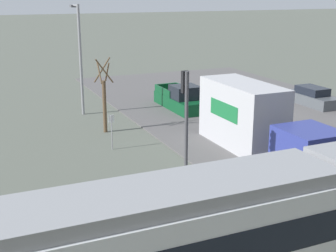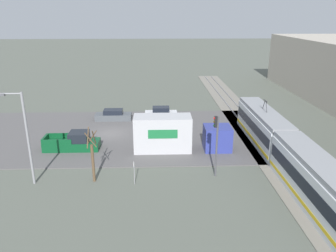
% 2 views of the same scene
% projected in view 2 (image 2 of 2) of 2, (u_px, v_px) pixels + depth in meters
% --- Properties ---
extents(ground_plane, '(320.00, 320.00, 0.00)m').
position_uv_depth(ground_plane, '(111.00, 134.00, 38.95)').
color(ground_plane, '#565B51').
extents(road_surface, '(18.35, 38.17, 0.08)m').
position_uv_depth(road_surface, '(111.00, 134.00, 38.94)').
color(road_surface, '#565454').
rests_on(road_surface, ground).
extents(rail_bed, '(75.39, 4.40, 0.22)m').
position_uv_depth(rail_bed, '(254.00, 132.00, 39.50)').
color(rail_bed, gray).
rests_on(rail_bed, ground).
extents(light_rail_tram, '(25.06, 2.65, 4.64)m').
position_uv_depth(light_rail_tram, '(284.00, 149.00, 30.10)').
color(light_rail_tram, silver).
rests_on(light_rail_tram, ground).
extents(box_truck, '(2.51, 9.99, 3.67)m').
position_uv_depth(box_truck, '(176.00, 134.00, 33.70)').
color(box_truck, navy).
rests_on(box_truck, ground).
extents(pickup_truck, '(2.08, 5.68, 1.88)m').
position_uv_depth(pickup_truck, '(73.00, 143.00, 34.20)').
color(pickup_truck, '#0C4723').
rests_on(pickup_truck, ground).
extents(sedan_car_0, '(1.80, 4.77, 1.41)m').
position_uv_depth(sedan_car_0, '(113.00, 115.00, 43.80)').
color(sedan_car_0, '#4C5156').
rests_on(sedan_car_0, ground).
extents(sedan_car_1, '(1.71, 4.32, 1.58)m').
position_uv_depth(sedan_car_1, '(161.00, 114.00, 44.44)').
color(sedan_car_1, silver).
rests_on(sedan_car_1, ground).
extents(traffic_light_pole, '(0.28, 0.47, 5.48)m').
position_uv_depth(traffic_light_pole, '(216.00, 138.00, 27.75)').
color(traffic_light_pole, '#47474C').
rests_on(traffic_light_pole, ground).
extents(street_tree, '(1.13, 0.94, 4.77)m').
position_uv_depth(street_tree, '(93.00, 158.00, 27.25)').
color(street_tree, brown).
rests_on(street_tree, ground).
extents(street_lamp_near_crossing, '(0.36, 1.95, 7.86)m').
position_uv_depth(street_lamp_near_crossing, '(24.00, 133.00, 26.11)').
color(street_lamp_near_crossing, gray).
rests_on(street_lamp_near_crossing, ground).
extents(no_parking_sign, '(0.32, 0.08, 2.04)m').
position_uv_depth(no_parking_sign, '(134.00, 171.00, 27.07)').
color(no_parking_sign, gray).
rests_on(no_parking_sign, ground).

